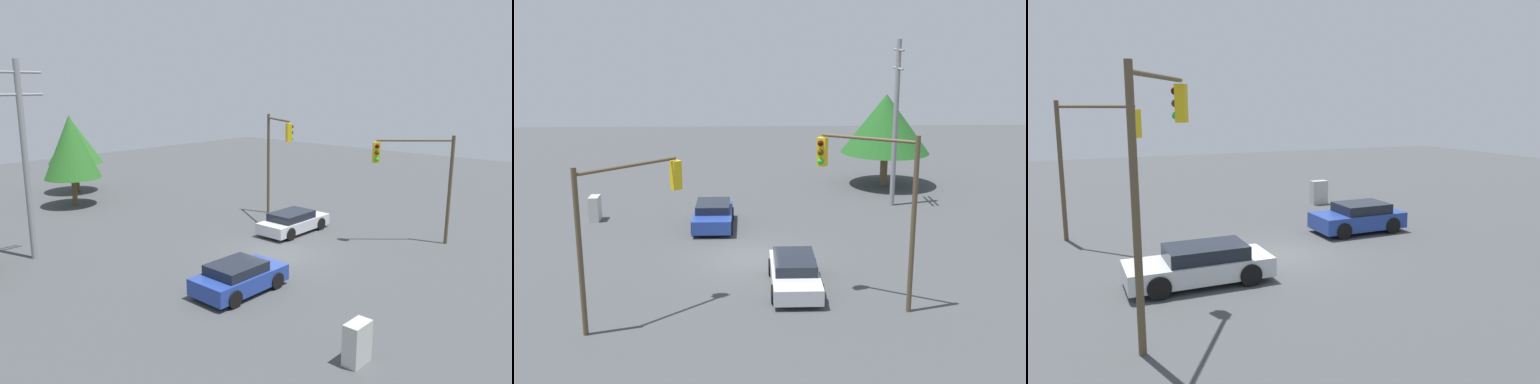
# 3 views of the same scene
# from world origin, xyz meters

# --- Properties ---
(ground_plane) EXTENTS (80.00, 80.00, 0.00)m
(ground_plane) POSITION_xyz_m (0.00, 0.00, 0.00)
(ground_plane) COLOR #424447
(sedan_blue) EXTENTS (4.01, 2.06, 1.28)m
(sedan_blue) POSITION_xyz_m (4.70, 1.84, 0.64)
(sedan_blue) COLOR #233D93
(sedan_blue) RESTS_ON ground_plane
(sedan_silver) EXTENTS (4.55, 1.97, 1.23)m
(sedan_silver) POSITION_xyz_m (-3.44, -1.78, 0.61)
(sedan_silver) COLOR silver
(sedan_silver) RESTS_ON ground_plane
(traffic_signal_main) EXTENTS (2.96, 3.23, 5.77)m
(traffic_signal_main) POSITION_xyz_m (-6.13, 4.31, 3.99)
(traffic_signal_main) COLOR brown
(traffic_signal_main) RESTS_ON ground_plane
(traffic_signal_cross) EXTENTS (2.05, 3.37, 6.49)m
(traffic_signal_cross) POSITION_xyz_m (-5.15, -4.54, 4.43)
(traffic_signal_cross) COLOR brown
(traffic_signal_cross) RESTS_ON ground_plane
(utility_pole_tall) EXTENTS (2.20, 0.28, 9.46)m
(utility_pole_tall) POSITION_xyz_m (8.58, -8.36, 5.02)
(utility_pole_tall) COLOR gray
(utility_pole_tall) RESTS_ON ground_plane
(electrical_cabinet) EXTENTS (0.92, 0.51, 1.34)m
(electrical_cabinet) POSITION_xyz_m (6.11, 8.22, 0.67)
(electrical_cabinet) COLOR #B2B2AD
(electrical_cabinet) RESTS_ON ground_plane
(tree_far) EXTENTS (4.08, 4.08, 5.50)m
(tree_far) POSITION_xyz_m (-0.59, -21.17, 3.89)
(tree_far) COLOR brown
(tree_far) RESTS_ON ground_plane
(tree_left) EXTENTS (3.80, 3.80, 6.31)m
(tree_left) POSITION_xyz_m (1.82, -17.05, 4.13)
(tree_left) COLOR brown
(tree_left) RESTS_ON ground_plane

